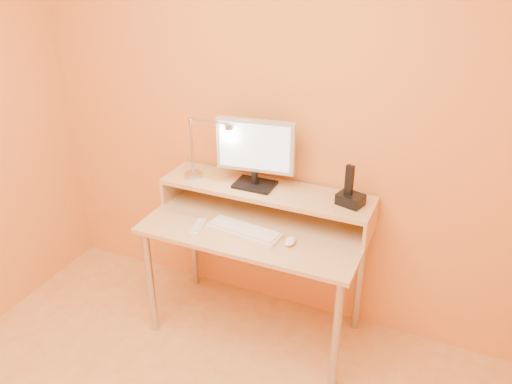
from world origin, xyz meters
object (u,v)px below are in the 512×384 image
at_px(mouse, 290,241).
at_px(keyboard, 244,231).
at_px(lamp_base, 193,175).
at_px(monitor_panel, 255,146).
at_px(remote_control, 198,227).
at_px(phone_dock, 350,199).

bearing_deg(mouse, keyboard, 177.87).
bearing_deg(keyboard, lamp_base, 160.26).
distance_m(monitor_panel, keyboard, 0.46).
relative_size(keyboard, remote_control, 2.53).
distance_m(monitor_panel, remote_control, 0.53).
bearing_deg(lamp_base, monitor_panel, 6.10).
xyz_separation_m(mouse, remote_control, (-0.51, -0.06, -0.01)).
bearing_deg(phone_dock, remote_control, -142.24).
distance_m(keyboard, remote_control, 0.25).
relative_size(phone_dock, keyboard, 0.32).
bearing_deg(phone_dock, mouse, -118.63).
bearing_deg(monitor_panel, phone_dock, -8.08).
bearing_deg(remote_control, mouse, -4.85).
bearing_deg(remote_control, lamp_base, 111.79).
bearing_deg(mouse, lamp_base, 160.64).
bearing_deg(remote_control, phone_dock, 10.61).
height_order(monitor_panel, keyboard, monitor_panel).
xyz_separation_m(monitor_panel, phone_dock, (0.54, -0.01, -0.21)).
relative_size(monitor_panel, phone_dock, 3.33).
height_order(phone_dock, mouse, phone_dock).
bearing_deg(phone_dock, lamp_base, -162.15).
distance_m(phone_dock, keyboard, 0.58).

